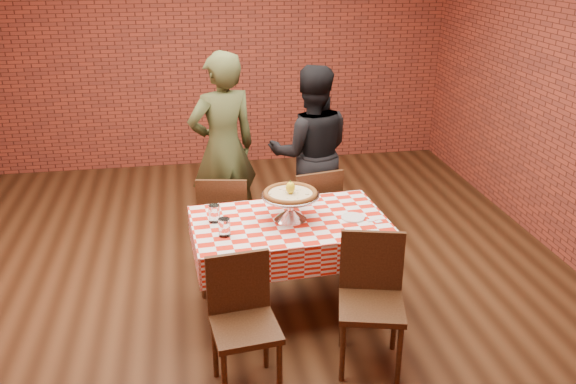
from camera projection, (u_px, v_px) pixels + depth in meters
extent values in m
plane|color=black|center=(252.00, 284.00, 4.92)|extent=(6.00, 6.00, 0.00)
plane|color=maroon|center=(220.00, 46.00, 7.09)|extent=(5.50, 0.00, 5.50)
cube|color=#432915|center=(290.00, 267.00, 4.43)|extent=(1.42, 0.90, 0.75)
cylinder|color=beige|center=(290.00, 194.00, 4.23)|extent=(0.50, 0.50, 0.03)
ellipsoid|color=yellow|center=(290.00, 188.00, 4.21)|extent=(0.09, 0.09, 0.09)
cylinder|color=white|center=(224.00, 227.00, 4.03)|extent=(0.08, 0.08, 0.13)
cylinder|color=white|center=(214.00, 214.00, 4.24)|extent=(0.08, 0.08, 0.13)
cylinder|color=white|center=(353.00, 218.00, 4.31)|extent=(0.18, 0.18, 0.01)
cube|color=white|center=(371.00, 220.00, 4.27)|extent=(0.05, 0.04, 0.00)
cube|color=white|center=(378.00, 222.00, 4.25)|extent=(0.06, 0.05, 0.00)
cube|color=silver|center=(291.00, 193.00, 4.55)|extent=(0.11, 0.09, 0.15)
imported|color=#3D4424|center=(223.00, 149.00, 5.38)|extent=(0.74, 0.61, 1.75)
imported|color=black|center=(311.00, 153.00, 5.48)|extent=(0.84, 0.69, 1.62)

